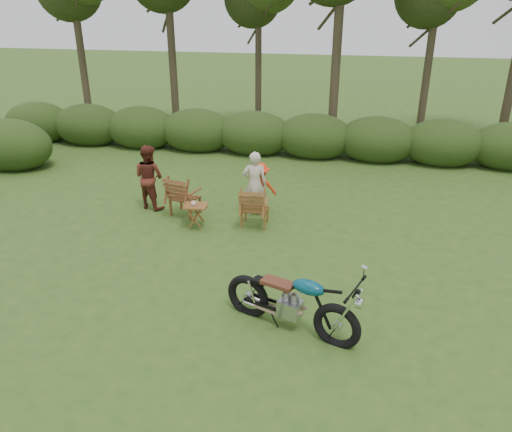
% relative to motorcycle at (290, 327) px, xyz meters
% --- Properties ---
extents(ground, '(80.00, 80.00, 0.00)m').
position_rel_motorcycle_xyz_m(ground, '(-0.51, 0.42, 0.00)').
color(ground, '#2B4F1A').
rests_on(ground, ground).
extents(tree_line, '(22.52, 11.62, 8.14)m').
position_rel_motorcycle_xyz_m(tree_line, '(-0.01, 10.15, 3.81)').
color(tree_line, '#362B1D').
rests_on(tree_line, ground).
extents(motorcycle, '(2.36, 1.54, 1.26)m').
position_rel_motorcycle_xyz_m(motorcycle, '(0.00, 0.00, 0.00)').
color(motorcycle, '#0A718D').
rests_on(motorcycle, ground).
extents(lawn_chair_right, '(0.68, 0.68, 0.96)m').
position_rel_motorcycle_xyz_m(lawn_chair_right, '(-1.33, 3.68, 0.00)').
color(lawn_chair_right, brown).
rests_on(lawn_chair_right, ground).
extents(lawn_chair_left, '(0.83, 0.83, 1.01)m').
position_rel_motorcycle_xyz_m(lawn_chair_left, '(-3.09, 3.97, 0.00)').
color(lawn_chair_left, brown).
rests_on(lawn_chair_left, ground).
extents(side_table, '(0.59, 0.51, 0.55)m').
position_rel_motorcycle_xyz_m(side_table, '(-2.60, 3.30, 0.28)').
color(side_table, brown).
rests_on(side_table, ground).
extents(cup, '(0.15, 0.15, 0.09)m').
position_rel_motorcycle_xyz_m(cup, '(-2.64, 3.27, 0.60)').
color(cup, beige).
rests_on(cup, side_table).
extents(adult_a, '(0.62, 0.46, 1.58)m').
position_rel_motorcycle_xyz_m(adult_a, '(-1.45, 4.27, 0.00)').
color(adult_a, beige).
rests_on(adult_a, ground).
extents(adult_b, '(0.93, 0.83, 1.60)m').
position_rel_motorcycle_xyz_m(adult_b, '(-4.07, 4.22, 0.00)').
color(adult_b, '#5C241A').
rests_on(adult_b, ground).
extents(child, '(0.89, 0.66, 1.24)m').
position_rel_motorcycle_xyz_m(child, '(-1.36, 4.50, 0.00)').
color(child, '#F13A16').
rests_on(child, ground).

